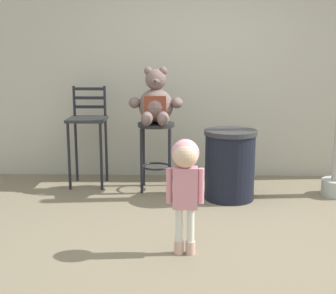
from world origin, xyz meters
The scene contains 7 objects.
ground_plane centered at (0.00, 0.00, 0.00)m, with size 24.00×24.00×0.00m, color #766A54.
building_wall centered at (0.00, 2.19, 1.84)m, with size 6.11×0.30×3.67m, color #AFAC9C.
bar_stool_with_teddy centered at (-0.60, 1.42, 0.56)m, with size 0.42×0.42×0.78m.
teddy_bear centered at (-0.60, 1.38, 1.01)m, with size 0.61×0.55×0.63m.
child_walking centered at (-0.28, -0.33, 0.67)m, with size 0.29×0.23×0.92m.
trash_bin centered at (0.22, 1.09, 0.38)m, with size 0.57×0.57×0.76m.
bar_chair_empty centered at (-1.41, 1.59, 0.72)m, with size 0.44×0.44×1.18m.
Camera 1 is at (-0.33, -3.75, 1.57)m, focal length 49.09 mm.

